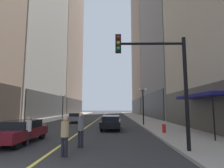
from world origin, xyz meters
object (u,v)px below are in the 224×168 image
object	(u,v)px
car_maroon	(20,131)
fire_hydrant_right	(164,129)
car_grey	(76,117)
pedestrian_in_white_shirt	(28,129)
pedestrian_in_grey_suit	(81,127)
pedestrian_in_tan_trench	(65,133)
car_black	(111,122)
street_lamp_left_far	(63,101)
traffic_light_near_right	(163,73)
street_lamp_right_mid	(143,98)

from	to	relation	value
car_maroon	fire_hydrant_right	bearing A→B (deg)	20.79
car_maroon	fire_hydrant_right	xyz separation A→B (m)	(9.55, 3.63, -0.32)
car_maroon	car_grey	world-z (taller)	same
pedestrian_in_white_shirt	pedestrian_in_grey_suit	xyz separation A→B (m)	(3.06, -0.53, 0.14)
car_grey	pedestrian_in_tan_trench	size ratio (longest dim) A/B	2.44
car_black	street_lamp_left_far	xyz separation A→B (m)	(-9.11, 15.88, 2.54)
car_grey	traffic_light_near_right	xyz separation A→B (m)	(7.88, -18.14, 3.03)
pedestrian_in_tan_trench	car_grey	bearing A→B (deg)	100.26
car_black	car_maroon	bearing A→B (deg)	-128.03
pedestrian_in_tan_trench	fire_hydrant_right	xyz separation A→B (m)	(6.04, 6.68, -0.60)
car_maroon	fire_hydrant_right	distance (m)	10.22
pedestrian_in_white_shirt	fire_hydrant_right	bearing A→B (deg)	26.20
pedestrian_in_white_shirt	pedestrian_in_grey_suit	bearing A→B (deg)	-9.87
car_maroon	pedestrian_in_tan_trench	size ratio (longest dim) A/B	2.67
car_grey	fire_hydrant_right	bearing A→B (deg)	-51.86
car_maroon	street_lamp_left_far	xyz separation A→B (m)	(-3.75, 22.74, 2.54)
pedestrian_in_white_shirt	street_lamp_left_far	size ratio (longest dim) A/B	0.36
pedestrian_in_tan_trench	street_lamp_right_mid	bearing A→B (deg)	68.08
car_grey	pedestrian_in_grey_suit	distance (m)	17.25
car_grey	fire_hydrant_right	xyz separation A→B (m)	(9.43, -12.01, -0.32)
street_lamp_left_far	street_lamp_right_mid	world-z (taller)	same
car_grey	traffic_light_near_right	world-z (taller)	traffic_light_near_right
street_lamp_right_mid	fire_hydrant_right	bearing A→B (deg)	-85.97
car_black	traffic_light_near_right	size ratio (longest dim) A/B	0.83
car_maroon	car_black	size ratio (longest dim) A/B	0.99
car_grey	street_lamp_right_mid	distance (m)	10.50
pedestrian_in_tan_trench	street_lamp_left_far	world-z (taller)	street_lamp_left_far
pedestrian_in_white_shirt	street_lamp_left_far	world-z (taller)	street_lamp_left_far
traffic_light_near_right	street_lamp_left_far	distance (m)	27.85
car_black	car_grey	bearing A→B (deg)	120.82
pedestrian_in_grey_suit	fire_hydrant_right	bearing A→B (deg)	40.39
street_lamp_left_far	fire_hydrant_right	distance (m)	23.46
car_grey	street_lamp_left_far	bearing A→B (deg)	118.60
traffic_light_near_right	street_lamp_right_mid	bearing A→B (deg)	85.46
car_grey	pedestrian_in_white_shirt	distance (m)	16.32
pedestrian_in_tan_trench	car_black	bearing A→B (deg)	79.41
pedestrian_in_tan_trench	fire_hydrant_right	distance (m)	9.03
traffic_light_near_right	street_lamp_left_far	xyz separation A→B (m)	(-11.75, 25.24, -0.49)
car_maroon	pedestrian_in_white_shirt	size ratio (longest dim) A/B	2.89
pedestrian_in_tan_trench	fire_hydrant_right	world-z (taller)	pedestrian_in_tan_trench
pedestrian_in_tan_trench	pedestrian_in_grey_suit	xyz separation A→B (m)	(0.36, 1.85, 0.06)
pedestrian_in_tan_trench	street_lamp_right_mid	size ratio (longest dim) A/B	0.39
fire_hydrant_right	traffic_light_near_right	bearing A→B (deg)	-104.18
car_grey	pedestrian_in_tan_trench	world-z (taller)	pedestrian_in_tan_trench
pedestrian_in_tan_trench	traffic_light_near_right	world-z (taller)	traffic_light_near_right
pedestrian_in_white_shirt	pedestrian_in_tan_trench	bearing A→B (deg)	-41.48
street_lamp_left_far	fire_hydrant_right	bearing A→B (deg)	-55.16
pedestrian_in_grey_suit	street_lamp_left_far	world-z (taller)	street_lamp_left_far
pedestrian_in_white_shirt	car_maroon	bearing A→B (deg)	140.40
fire_hydrant_right	car_black	bearing A→B (deg)	142.40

